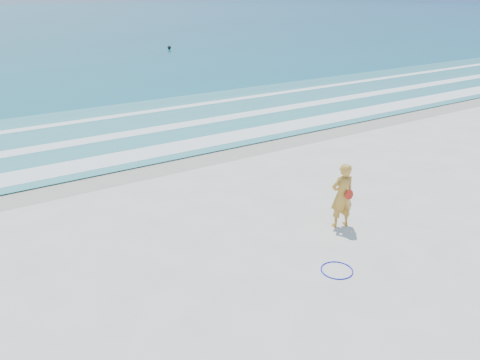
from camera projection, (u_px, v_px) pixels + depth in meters
ground at (318, 284)px, 10.43m from camera, size 400.00×400.00×0.00m
wet_sand at (156, 165)px, 17.42m from camera, size 400.00×2.40×0.00m
shallow at (112, 131)px, 21.28m from camera, size 400.00×10.00×0.01m
foam_near at (143, 154)px, 18.41m from camera, size 400.00×1.40×0.01m
foam_mid at (118, 135)px, 20.66m from camera, size 400.00×0.90×0.01m
foam_far at (95, 119)px, 23.22m from camera, size 400.00×0.60×0.01m
hoop at (337, 270)px, 10.89m from camera, size 0.92×0.92×0.03m
buoy at (169, 47)px, 49.40m from camera, size 0.38×0.38×0.38m
woman at (342, 196)px, 12.61m from camera, size 0.75×0.57×1.83m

